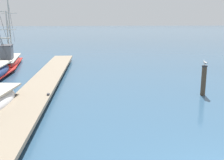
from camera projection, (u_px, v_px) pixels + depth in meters
name	position (u px, v px, depth m)	size (l,w,h in m)	color
floating_dock	(46.00, 78.00, 17.26)	(3.25, 21.86, 0.53)	gray
fishing_boat_2	(9.00, 60.00, 24.08)	(2.23, 8.60, 6.34)	#AD2823
mooring_piling	(204.00, 80.00, 14.58)	(0.30, 0.30, 1.65)	#4C3D2D
perched_seagull	(205.00, 63.00, 14.37)	(0.15, 0.38, 0.27)	gold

